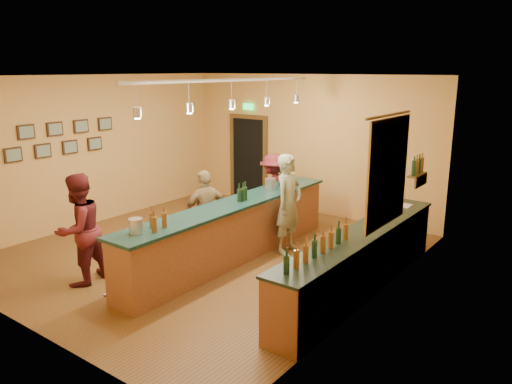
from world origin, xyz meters
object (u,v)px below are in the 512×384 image
Objects in this scene: tasting_bar at (233,227)px; customer_a at (79,230)px; bar_stool at (379,219)px; bartender at (289,204)px; customer_c at (273,191)px; customer_b at (206,213)px; back_counter at (360,260)px.

customer_a reaches higher than tasting_bar.
customer_a is 5.38m from bar_stool.
bartender is 1.16× the size of customer_c.
tasting_bar reaches higher than bar_stool.
customer_a is (-1.29, -2.20, 0.28)m from tasting_bar.
customer_c is at bearing -157.48° from customer_b.
bar_stool is at bearing 81.72° from customer_c.
back_counter is at bearing -113.47° from bartender.
back_counter is 6.60× the size of bar_stool.
back_counter is 3.45m from customer_c.
customer_a is 1.12× the size of customer_c.
tasting_bar is at bearing 139.28° from customer_a.
back_counter reaches higher than bar_stool.
bartender is 1.54m from customer_c.
customer_b is 2.08m from customer_c.
bartender is at bearing 157.17° from back_counter.
back_counter is at bearing 117.89° from customer_b.
customer_c is (-1.10, 1.07, -0.12)m from bartender.
tasting_bar is at bearing 2.33° from customer_c.
customer_c reaches higher than back_counter.
bartender is 3.64m from customer_a.
customer_c is (-2.90, 1.83, 0.31)m from back_counter.
customer_b is at bearing 131.43° from bartender.
customer_c reaches higher than tasting_bar.
bar_stool is (2.34, 0.19, -0.25)m from customer_c.
bartender is (0.55, 0.94, 0.31)m from tasting_bar.
customer_a reaches higher than customer_c.
customer_a is at bearing -146.88° from back_counter.
customer_b reaches higher than bar_stool.
tasting_bar is (-2.35, -0.18, 0.12)m from back_counter.
bar_stool is (-0.56, 2.02, 0.06)m from back_counter.
tasting_bar is at bearing -129.10° from bar_stool.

